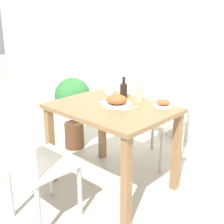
% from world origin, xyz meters
% --- Properties ---
extents(ground_plane, '(16.00, 16.00, 0.00)m').
position_xyz_m(ground_plane, '(0.00, 0.00, 0.00)').
color(ground_plane, '#B7B2A8').
extents(wall_back, '(8.00, 0.05, 2.60)m').
position_xyz_m(wall_back, '(0.00, 1.29, 1.30)').
color(wall_back, silver).
rests_on(wall_back, ground_plane).
extents(dining_table, '(0.97, 0.74, 0.73)m').
position_xyz_m(dining_table, '(0.00, 0.00, 0.61)').
color(dining_table, olive).
rests_on(dining_table, ground_plane).
extents(chair_near, '(0.42, 0.42, 0.90)m').
position_xyz_m(chair_near, '(-0.06, -0.73, 0.51)').
color(chair_near, silver).
rests_on(chair_near, ground_plane).
extents(chair_far, '(0.42, 0.42, 0.90)m').
position_xyz_m(chair_far, '(0.01, 0.73, 0.51)').
color(chair_far, silver).
rests_on(chair_far, ground_plane).
extents(food_plate, '(0.24, 0.24, 0.08)m').
position_xyz_m(food_plate, '(0.01, 0.05, 0.76)').
color(food_plate, white).
rests_on(food_plate, dining_table).
extents(side_plate, '(0.15, 0.15, 0.06)m').
position_xyz_m(side_plate, '(0.31, 0.28, 0.75)').
color(side_plate, white).
rests_on(side_plate, dining_table).
extents(drink_cup, '(0.08, 0.08, 0.09)m').
position_xyz_m(drink_cup, '(-0.27, 0.26, 0.77)').
color(drink_cup, silver).
rests_on(drink_cup, dining_table).
extents(juice_glass, '(0.06, 0.06, 0.14)m').
position_xyz_m(juice_glass, '(0.07, 0.26, 0.79)').
color(juice_glass, beige).
rests_on(juice_glass, dining_table).
extents(sauce_bottle, '(0.06, 0.06, 0.20)m').
position_xyz_m(sauce_bottle, '(-0.09, 0.24, 0.80)').
color(sauce_bottle, black).
rests_on(sauce_bottle, dining_table).
extents(fork_utensil, '(0.03, 0.18, 0.00)m').
position_xyz_m(fork_utensil, '(-0.15, 0.05, 0.73)').
color(fork_utensil, silver).
rests_on(fork_utensil, dining_table).
extents(spoon_utensil, '(0.03, 0.17, 0.00)m').
position_xyz_m(spoon_utensil, '(0.16, 0.05, 0.73)').
color(spoon_utensil, silver).
rests_on(spoon_utensil, dining_table).
extents(potted_plant_left, '(0.39, 0.39, 0.79)m').
position_xyz_m(potted_plant_left, '(-0.83, 0.28, 0.51)').
color(potted_plant_left, '#51331E').
rests_on(potted_plant_left, ground_plane).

